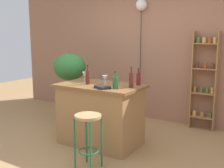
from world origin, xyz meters
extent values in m
plane|color=#A37A4C|center=(0.00, 0.00, 0.00)|extent=(12.00, 12.00, 0.00)
cube|color=#9E6B51|center=(0.00, 1.95, 1.40)|extent=(6.40, 0.10, 2.80)
cube|color=#9E7042|center=(0.00, 0.30, 0.44)|extent=(1.16, 0.71, 0.88)
cube|color=brown|center=(0.00, 0.30, 0.90)|extent=(1.26, 0.77, 0.04)
cylinder|color=#196642|center=(0.20, -0.56, 0.33)|extent=(0.02, 0.02, 0.65)
cylinder|color=#196642|center=(0.43, -0.56, 0.33)|extent=(0.02, 0.02, 0.65)
cylinder|color=#196642|center=(0.20, -0.33, 0.33)|extent=(0.02, 0.02, 0.65)
cylinder|color=#196642|center=(0.43, -0.33, 0.33)|extent=(0.02, 0.02, 0.65)
torus|color=#196642|center=(0.31, -0.44, 0.22)|extent=(0.25, 0.25, 0.02)
cylinder|color=tan|center=(0.31, -0.44, 0.67)|extent=(0.33, 0.33, 0.03)
cube|color=#9E7042|center=(0.95, 1.80, 0.86)|extent=(0.02, 0.16, 1.71)
cube|color=#9E7042|center=(1.36, 1.80, 0.86)|extent=(0.02, 0.16, 1.71)
cube|color=#9E7042|center=(1.15, 1.80, 0.21)|extent=(0.38, 0.16, 0.02)
cylinder|color=gold|center=(1.02, 1.79, 0.27)|extent=(0.06, 0.06, 0.09)
cylinder|color=#AD7A38|center=(1.16, 1.80, 0.27)|extent=(0.06, 0.06, 0.09)
cylinder|color=#4C7033|center=(1.29, 1.81, 0.27)|extent=(0.06, 0.06, 0.09)
cube|color=#9E7042|center=(1.15, 1.80, 0.64)|extent=(0.38, 0.16, 0.02)
cylinder|color=#AD7A38|center=(1.00, 1.80, 0.70)|extent=(0.05, 0.05, 0.11)
cylinder|color=#4C7033|center=(1.12, 1.81, 0.70)|extent=(0.05, 0.05, 0.11)
cylinder|color=#4C7033|center=(1.21, 1.80, 0.70)|extent=(0.05, 0.05, 0.11)
cylinder|color=gold|center=(1.30, 1.80, 0.70)|extent=(0.05, 0.05, 0.11)
cube|color=#9E7042|center=(1.15, 1.80, 1.07)|extent=(0.38, 0.16, 0.02)
cylinder|color=brown|center=(1.02, 1.79, 1.12)|extent=(0.05, 0.05, 0.09)
cylinder|color=#994C23|center=(1.16, 1.80, 1.12)|extent=(0.05, 0.05, 0.09)
cylinder|color=brown|center=(1.29, 1.79, 1.12)|extent=(0.05, 0.05, 0.09)
cube|color=#9E7042|center=(1.15, 1.80, 1.50)|extent=(0.38, 0.16, 0.02)
cylinder|color=#4C7033|center=(1.02, 1.80, 1.56)|extent=(0.07, 0.07, 0.10)
cylinder|color=gold|center=(1.12, 1.80, 1.56)|extent=(0.07, 0.07, 0.10)
cylinder|color=#994C23|center=(1.21, 1.80, 1.56)|extent=(0.07, 0.07, 0.10)
cylinder|color=gold|center=(1.29, 1.80, 1.56)|extent=(0.07, 0.07, 0.10)
cylinder|color=#2D2823|center=(-1.12, 0.94, 0.23)|extent=(0.32, 0.32, 0.47)
cylinder|color=#A86B4C|center=(-1.12, 0.94, 0.57)|extent=(0.28, 0.28, 0.20)
cylinder|color=brown|center=(-1.12, 0.94, 0.75)|extent=(0.03, 0.03, 0.16)
ellipsoid|color=#2D7033|center=(-1.12, 0.94, 1.05)|extent=(0.63, 0.57, 0.50)
cylinder|color=#236638|center=(0.35, 0.15, 1.00)|extent=(0.08, 0.08, 0.16)
cylinder|color=#236638|center=(0.35, 0.15, 1.11)|extent=(0.03, 0.03, 0.06)
cylinder|color=black|center=(0.35, 0.15, 1.15)|extent=(0.03, 0.03, 0.01)
cylinder|color=maroon|center=(0.51, 0.54, 1.00)|extent=(0.06, 0.06, 0.17)
cylinder|color=maroon|center=(0.51, 0.54, 1.12)|extent=(0.02, 0.02, 0.07)
cylinder|color=black|center=(0.51, 0.54, 1.16)|extent=(0.03, 0.03, 0.01)
cylinder|color=#5B2319|center=(0.50, 0.32, 1.02)|extent=(0.06, 0.06, 0.20)
cylinder|color=#5B2319|center=(0.50, 0.32, 1.16)|extent=(0.02, 0.02, 0.08)
cylinder|color=black|center=(0.50, 0.32, 1.21)|extent=(0.03, 0.03, 0.01)
cylinder|color=#5B2319|center=(-0.17, 0.22, 1.02)|extent=(0.06, 0.06, 0.20)
cylinder|color=#5B2319|center=(-0.17, 0.22, 1.16)|extent=(0.02, 0.02, 0.08)
cylinder|color=black|center=(-0.17, 0.22, 1.20)|extent=(0.03, 0.03, 0.01)
cylinder|color=silver|center=(-0.31, 0.32, 0.92)|extent=(0.06, 0.06, 0.00)
cylinder|color=silver|center=(-0.31, 0.32, 0.96)|extent=(0.01, 0.01, 0.07)
cone|color=silver|center=(-0.31, 0.32, 1.04)|extent=(0.07, 0.07, 0.08)
cylinder|color=silver|center=(0.16, 0.18, 0.92)|extent=(0.06, 0.06, 0.00)
cylinder|color=silver|center=(0.16, 0.18, 0.96)|extent=(0.01, 0.01, 0.07)
cone|color=silver|center=(0.16, 0.18, 1.04)|extent=(0.07, 0.07, 0.08)
cube|color=black|center=(0.20, 0.06, 0.94)|extent=(0.25, 0.22, 0.03)
cylinder|color=black|center=(-0.09, 1.84, 1.10)|extent=(0.01, 0.01, 2.20)
sphere|color=white|center=(-0.09, 1.84, 2.20)|extent=(0.21, 0.21, 0.21)
camera|label=1|loc=(2.25, -3.05, 1.64)|focal=44.26mm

